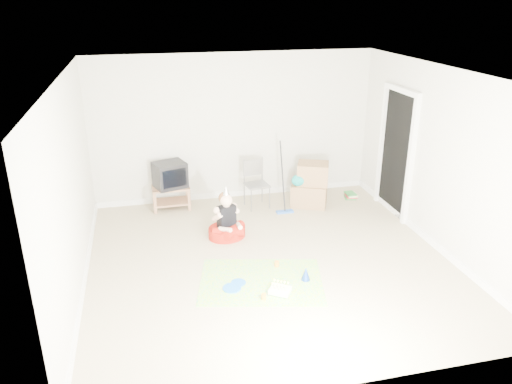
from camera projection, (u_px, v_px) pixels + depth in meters
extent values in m
plane|color=tan|center=(269.00, 261.00, 7.03)|extent=(5.00, 5.00, 0.00)
cube|color=black|center=(396.00, 154.00, 8.26)|extent=(0.02, 0.90, 2.05)
cube|color=#956443|center=(171.00, 188.00, 8.62)|extent=(0.64, 0.40, 0.03)
cube|color=#956443|center=(172.00, 202.00, 8.72)|extent=(0.64, 0.40, 0.03)
cube|color=#956443|center=(155.00, 203.00, 8.47)|extent=(0.05, 0.05, 0.40)
cube|color=#956443|center=(189.00, 200.00, 8.59)|extent=(0.05, 0.05, 0.40)
cube|color=#956443|center=(154.00, 195.00, 8.78)|extent=(0.05, 0.05, 0.40)
cube|color=#956443|center=(187.00, 193.00, 8.90)|extent=(0.05, 0.05, 0.40)
cube|color=black|center=(170.00, 175.00, 8.53)|extent=(0.62, 0.56, 0.44)
cube|color=gray|center=(257.00, 185.00, 8.67)|extent=(0.44, 0.42, 0.03)
cylinder|color=gray|center=(248.00, 186.00, 8.60)|extent=(0.02, 0.02, 0.85)
cylinder|color=gray|center=(266.00, 183.00, 8.72)|extent=(0.02, 0.02, 0.85)
cube|color=#987049|center=(309.00, 194.00, 8.82)|extent=(0.75, 0.67, 0.40)
cube|color=#987049|center=(313.00, 173.00, 8.70)|extent=(0.65, 0.59, 0.38)
ellipsoid|color=#0C8682|center=(299.00, 180.00, 8.62)|extent=(0.27, 0.19, 0.21)
cube|color=blue|center=(285.00, 212.00, 8.57)|extent=(0.29, 0.11, 0.03)
cylinder|color=black|center=(286.00, 180.00, 8.35)|extent=(0.03, 0.40, 1.15)
cube|color=#2A8034|center=(351.00, 197.00, 9.19)|extent=(0.25, 0.29, 0.03)
cube|color=red|center=(351.00, 196.00, 9.18)|extent=(0.22, 0.27, 0.03)
cube|color=#F1F1AA|center=(351.00, 194.00, 9.17)|extent=(0.19, 0.24, 0.03)
cube|color=#2A8034|center=(351.00, 193.00, 9.16)|extent=(0.17, 0.23, 0.03)
cylinder|color=#B31D10|center=(227.00, 232.00, 7.71)|extent=(0.76, 0.76, 0.16)
cube|color=black|center=(227.00, 217.00, 7.61)|extent=(0.30, 0.24, 0.36)
sphere|color=beige|center=(226.00, 200.00, 7.51)|extent=(0.24, 0.24, 0.19)
cone|color=silver|center=(226.00, 190.00, 7.45)|extent=(0.10, 0.10, 0.14)
cube|color=#FF358F|center=(261.00, 281.00, 6.53)|extent=(1.81, 1.48, 0.01)
cube|color=white|center=(280.00, 291.00, 6.26)|extent=(0.33, 0.31, 0.07)
cube|color=#3EAD5A|center=(280.00, 293.00, 6.27)|extent=(0.33, 0.31, 0.01)
cylinder|color=beige|center=(272.00, 286.00, 6.22)|extent=(0.01, 0.01, 0.07)
cylinder|color=beige|center=(276.00, 287.00, 6.21)|extent=(0.01, 0.01, 0.07)
cylinder|color=beige|center=(279.00, 288.00, 6.20)|extent=(0.01, 0.01, 0.07)
cylinder|color=beige|center=(283.00, 289.00, 6.18)|extent=(0.01, 0.01, 0.07)
cylinder|color=beige|center=(286.00, 289.00, 6.17)|extent=(0.01, 0.01, 0.07)
cylinder|color=beige|center=(274.00, 283.00, 6.30)|extent=(0.01, 0.01, 0.07)
cylinder|color=beige|center=(278.00, 284.00, 6.28)|extent=(0.01, 0.01, 0.07)
cylinder|color=beige|center=(281.00, 285.00, 6.27)|extent=(0.01, 0.01, 0.07)
cylinder|color=beige|center=(285.00, 285.00, 6.25)|extent=(0.01, 0.01, 0.07)
cylinder|color=beige|center=(288.00, 286.00, 6.24)|extent=(0.01, 0.01, 0.07)
cylinder|color=blue|center=(238.00, 283.00, 6.48)|extent=(0.22, 0.22, 0.01)
cylinder|color=blue|center=(232.00, 288.00, 6.36)|extent=(0.33, 0.33, 0.01)
cylinder|color=orange|center=(277.00, 264.00, 6.87)|extent=(0.08, 0.08, 0.07)
cylinder|color=orange|center=(264.00, 297.00, 6.13)|extent=(0.08, 0.08, 0.07)
cone|color=#1944B2|center=(306.00, 274.00, 6.53)|extent=(0.16, 0.16, 0.18)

